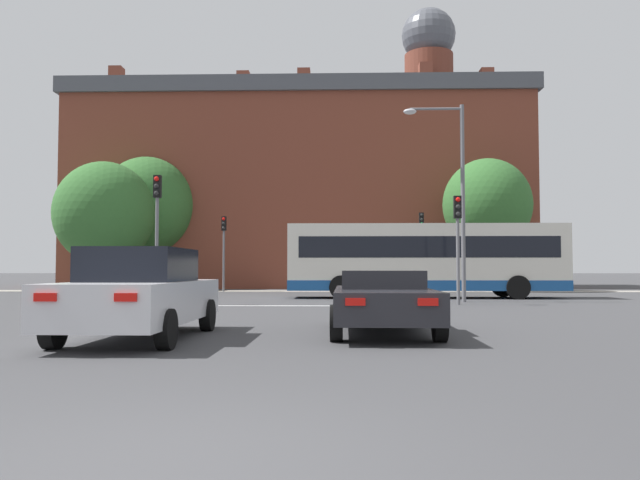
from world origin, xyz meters
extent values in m
plane|color=#3D3D3F|center=(0.00, 0.00, 0.00)|extent=(400.00, 400.00, 0.00)
cube|color=silver|center=(0.00, 17.45, 0.00)|extent=(8.56, 0.30, 0.01)
cube|color=gray|center=(0.00, 31.84, 0.01)|extent=(69.51, 2.50, 0.01)
cube|color=brown|center=(-1.49, 41.50, 6.36)|extent=(30.81, 12.04, 12.73)
cube|color=#4C4F56|center=(-1.49, 41.50, 13.25)|extent=(31.42, 12.52, 1.04)
cube|color=brown|center=(-14.45, 39.10, 14.66)|extent=(0.90, 0.90, 1.78)
cube|color=brown|center=(-9.72, 43.83, 14.66)|extent=(0.90, 0.90, 1.78)
cube|color=brown|center=(-5.64, 40.43, 14.66)|extent=(0.90, 0.90, 1.78)
cube|color=brown|center=(-1.22, 39.92, 14.66)|extent=(0.90, 0.90, 1.78)
cube|color=brown|center=(2.90, 42.85, 14.66)|extent=(0.90, 0.90, 1.78)
cube|color=brown|center=(7.30, 38.91, 14.66)|extent=(0.90, 0.90, 1.78)
cube|color=brown|center=(11.83, 40.22, 14.66)|extent=(0.90, 0.90, 1.78)
cylinder|color=brown|center=(7.92, 41.50, 15.41)|extent=(3.55, 3.55, 3.28)
sphere|color=#4C4F56|center=(7.92, 41.50, 18.53)|extent=(3.94, 3.94, 3.94)
cube|color=silver|center=(-2.39, 7.22, 0.68)|extent=(1.89, 4.84, 0.71)
cube|color=black|center=(-2.39, 7.17, 1.33)|extent=(1.61, 2.18, 0.59)
cylinder|color=black|center=(-3.27, 8.72, 0.32)|extent=(0.22, 0.64, 0.64)
cylinder|color=black|center=(-1.49, 8.71, 0.32)|extent=(0.22, 0.64, 0.64)
cylinder|color=black|center=(-3.29, 5.72, 0.32)|extent=(0.22, 0.64, 0.64)
cylinder|color=black|center=(-1.50, 5.71, 0.32)|extent=(0.22, 0.64, 0.64)
cube|color=red|center=(-2.98, 4.78, 0.86)|extent=(0.32, 0.05, 0.12)
cube|color=red|center=(-1.83, 4.78, 0.86)|extent=(0.32, 0.05, 0.12)
cube|color=#232328|center=(2.05, 8.31, 0.60)|extent=(1.91, 4.64, 0.55)
cube|color=#232328|center=(2.05, 8.43, 1.05)|extent=(1.61, 1.41, 0.35)
cylinder|color=black|center=(1.18, 9.76, 0.32)|extent=(0.23, 0.64, 0.64)
cylinder|color=black|center=(2.96, 9.73, 0.32)|extent=(0.23, 0.64, 0.64)
cylinder|color=black|center=(1.14, 6.90, 0.32)|extent=(0.23, 0.64, 0.64)
cylinder|color=black|center=(2.92, 6.87, 0.32)|extent=(0.23, 0.64, 0.64)
cube|color=red|center=(1.44, 6.00, 0.73)|extent=(0.32, 0.05, 0.12)
cube|color=red|center=(2.59, 5.98, 0.73)|extent=(0.32, 0.05, 0.12)
cube|color=silver|center=(4.99, 23.48, 1.77)|extent=(11.89, 2.51, 2.84)
cube|color=#194C8E|center=(4.99, 23.48, 0.57)|extent=(11.91, 2.53, 0.44)
cube|color=black|center=(4.99, 23.48, 2.19)|extent=(10.94, 2.54, 0.90)
cylinder|color=black|center=(8.68, 24.69, 0.50)|extent=(1.00, 0.28, 1.00)
cylinder|color=black|center=(8.68, 22.28, 0.50)|extent=(1.00, 0.28, 1.00)
cylinder|color=black|center=(1.31, 24.69, 0.50)|extent=(1.00, 0.28, 1.00)
cylinder|color=black|center=(1.31, 22.28, 0.50)|extent=(1.00, 0.28, 1.00)
cylinder|color=slate|center=(5.90, 31.17, 1.82)|extent=(0.12, 0.12, 3.64)
cube|color=black|center=(5.90, 31.17, 4.04)|extent=(0.26, 0.20, 0.80)
sphere|color=black|center=(5.90, 31.04, 4.30)|extent=(0.17, 0.17, 0.17)
sphere|color=black|center=(5.90, 31.04, 4.04)|extent=(0.17, 0.17, 0.17)
sphere|color=#1ED14C|center=(5.90, 31.04, 3.79)|extent=(0.17, 0.17, 0.17)
cylinder|color=slate|center=(5.43, 18.23, 1.53)|extent=(0.12, 0.12, 3.06)
cube|color=black|center=(5.43, 18.23, 3.46)|extent=(0.26, 0.20, 0.80)
sphere|color=red|center=(5.43, 18.10, 3.72)|extent=(0.17, 0.17, 0.17)
sphere|color=black|center=(5.43, 18.10, 3.46)|extent=(0.17, 0.17, 0.17)
sphere|color=black|center=(5.43, 18.10, 3.21)|extent=(0.17, 0.17, 0.17)
cylinder|color=slate|center=(-5.22, 17.84, 1.89)|extent=(0.12, 0.12, 3.79)
cube|color=black|center=(-5.22, 17.84, 4.19)|extent=(0.26, 0.20, 0.80)
sphere|color=red|center=(-5.22, 17.71, 4.44)|extent=(0.17, 0.17, 0.17)
sphere|color=black|center=(-5.22, 17.71, 4.19)|extent=(0.17, 0.17, 0.17)
sphere|color=black|center=(-5.22, 17.71, 3.93)|extent=(0.17, 0.17, 0.17)
cylinder|color=slate|center=(-5.24, 30.95, 1.72)|extent=(0.12, 0.12, 3.43)
cube|color=black|center=(-5.24, 30.95, 3.83)|extent=(0.26, 0.20, 0.80)
sphere|color=red|center=(-5.24, 30.82, 4.09)|extent=(0.17, 0.17, 0.17)
sphere|color=black|center=(-5.24, 30.82, 3.83)|extent=(0.17, 0.17, 0.17)
sphere|color=black|center=(-5.24, 30.82, 3.58)|extent=(0.17, 0.17, 0.17)
cylinder|color=slate|center=(6.00, 20.10, 3.82)|extent=(0.16, 0.16, 7.63)
cylinder|color=slate|center=(4.99, 20.10, 7.48)|extent=(2.01, 0.10, 0.10)
ellipsoid|color=#B2B2B7|center=(3.99, 20.10, 7.38)|extent=(0.50, 0.36, 0.22)
cylinder|color=#333851|center=(5.83, 32.32, 0.41)|extent=(0.13, 0.13, 0.82)
cylinder|color=#333851|center=(5.70, 32.21, 0.41)|extent=(0.13, 0.13, 0.82)
cube|color=navy|center=(5.77, 32.26, 1.14)|extent=(0.45, 0.43, 0.65)
sphere|color=tan|center=(5.77, 32.26, 1.58)|extent=(0.24, 0.24, 0.24)
cylinder|color=#4C3823|center=(9.82, 32.18, 1.42)|extent=(0.36, 0.36, 2.83)
ellipsoid|color=#33662D|center=(9.82, 32.18, 4.99)|extent=(5.09, 5.09, 5.34)
cylinder|color=#4C3823|center=(-12.62, 32.38, 1.04)|extent=(0.36, 0.36, 2.08)
ellipsoid|color=#33662D|center=(-12.62, 32.38, 4.56)|extent=(5.83, 5.83, 6.12)
cylinder|color=#4C3823|center=(-11.07, 35.61, 1.40)|extent=(0.36, 0.36, 2.80)
ellipsoid|color=#33662D|center=(-11.07, 35.61, 5.34)|extent=(5.98, 5.98, 6.28)
camera|label=1|loc=(1.16, -3.95, 1.25)|focal=35.00mm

